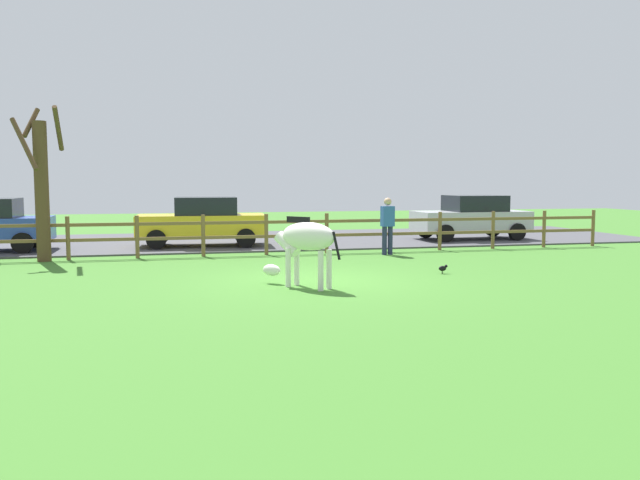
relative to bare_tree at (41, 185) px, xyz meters
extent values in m
plane|color=#3D7528|center=(6.22, -4.85, -2.01)|extent=(60.00, 60.00, 0.00)
cube|color=#47474C|center=(6.22, 4.45, -1.98)|extent=(28.00, 7.40, 0.05)
cylinder|color=brown|center=(0.59, 0.15, -1.42)|extent=(0.11, 0.11, 1.18)
cylinder|color=brown|center=(2.37, 0.15, -1.42)|extent=(0.11, 0.11, 1.18)
cylinder|color=brown|center=(4.16, 0.15, -1.42)|extent=(0.11, 0.11, 1.18)
cylinder|color=brown|center=(5.95, 0.15, -1.42)|extent=(0.11, 0.11, 1.18)
cylinder|color=brown|center=(7.74, 0.15, -1.42)|extent=(0.11, 0.11, 1.18)
cylinder|color=brown|center=(9.53, 0.15, -1.42)|extent=(0.11, 0.11, 1.18)
cylinder|color=brown|center=(11.32, 0.15, -1.42)|extent=(0.11, 0.11, 1.18)
cylinder|color=brown|center=(13.11, 0.15, -1.42)|extent=(0.11, 0.11, 1.18)
cylinder|color=brown|center=(14.89, 0.15, -1.42)|extent=(0.11, 0.11, 1.18)
cylinder|color=brown|center=(16.68, 0.15, -1.42)|extent=(0.11, 0.11, 1.18)
cube|color=brown|center=(5.95, 0.15, -1.48)|extent=(21.46, 0.06, 0.09)
cube|color=brown|center=(5.95, 0.15, -1.07)|extent=(21.46, 0.06, 0.09)
cylinder|color=#513A23|center=(0.00, 0.01, -0.17)|extent=(0.36, 0.36, 3.67)
cylinder|color=#513A23|center=(-0.31, -0.31, 1.05)|extent=(0.81, 0.79, 1.38)
cylinder|color=#513A23|center=(0.46, 0.01, 1.47)|extent=(0.13, 1.02, 1.12)
cylinder|color=#513A23|center=(-0.22, 0.15, 1.62)|extent=(0.43, 0.59, 0.82)
ellipsoid|color=white|center=(5.92, -5.74, -0.98)|extent=(1.18, 1.25, 0.56)
cylinder|color=white|center=(5.55, -5.53, -1.62)|extent=(0.11, 0.11, 0.78)
cylinder|color=white|center=(5.76, -5.34, -1.62)|extent=(0.11, 0.11, 0.78)
cylinder|color=white|center=(6.07, -6.13, -1.62)|extent=(0.11, 0.11, 0.78)
cylinder|color=white|center=(6.28, -5.94, -1.62)|extent=(0.11, 0.11, 0.78)
cylinder|color=white|center=(5.57, -5.34, -1.16)|extent=(0.57, 0.60, 0.51)
ellipsoid|color=white|center=(5.29, -5.02, -1.73)|extent=(0.44, 0.46, 0.24)
cube|color=black|center=(5.75, -5.55, -0.66)|extent=(0.40, 0.45, 0.12)
cylinder|color=black|center=(6.36, -6.24, -1.13)|extent=(0.16, 0.18, 0.54)
cylinder|color=black|center=(9.32, -4.51, -1.98)|extent=(0.01, 0.01, 0.06)
cylinder|color=black|center=(9.32, -4.55, -1.98)|extent=(0.01, 0.01, 0.06)
ellipsoid|color=black|center=(9.32, -4.53, -1.89)|extent=(0.18, 0.10, 0.12)
sphere|color=black|center=(9.41, -4.53, -1.84)|extent=(0.07, 0.07, 0.07)
cube|color=#B7BABF|center=(13.67, 2.83, -1.31)|extent=(4.01, 1.72, 0.70)
cube|color=black|center=(13.82, 2.83, -0.68)|extent=(1.91, 1.57, 0.56)
cylinder|color=black|center=(12.33, 1.97, -1.66)|extent=(0.60, 0.18, 0.60)
cylinder|color=black|center=(12.32, 3.67, -1.66)|extent=(0.60, 0.18, 0.60)
cylinder|color=black|center=(15.03, 1.99, -1.66)|extent=(0.60, 0.18, 0.60)
cylinder|color=black|center=(15.02, 3.69, -1.66)|extent=(0.60, 0.18, 0.60)
cylinder|color=black|center=(-0.86, 1.63, -1.66)|extent=(0.60, 0.18, 0.60)
cylinder|color=black|center=(-0.87, 3.33, -1.66)|extent=(0.60, 0.18, 0.60)
cube|color=yellow|center=(4.24, 2.63, -1.31)|extent=(4.08, 1.91, 0.70)
cube|color=black|center=(4.39, 2.62, -0.68)|extent=(1.98, 1.66, 0.56)
cylinder|color=black|center=(2.85, 1.85, -1.66)|extent=(0.61, 0.21, 0.60)
cylinder|color=black|center=(2.94, 3.55, -1.66)|extent=(0.61, 0.21, 0.60)
cylinder|color=black|center=(5.54, 1.71, -1.66)|extent=(0.61, 0.21, 0.60)
cylinder|color=black|center=(5.63, 3.40, -1.66)|extent=(0.61, 0.21, 0.60)
cylinder|color=#232847|center=(9.25, -0.67, -1.60)|extent=(0.14, 0.14, 0.82)
cylinder|color=#232847|center=(9.43, -0.65, -1.60)|extent=(0.14, 0.14, 0.82)
cube|color=#2D569E|center=(9.34, -0.66, -0.90)|extent=(0.38, 0.25, 0.58)
sphere|color=tan|center=(9.34, -0.66, -0.48)|extent=(0.22, 0.22, 0.22)
camera|label=1|loc=(3.26, -18.01, 0.11)|focal=35.88mm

